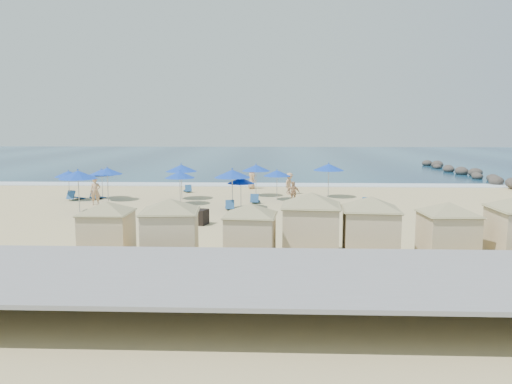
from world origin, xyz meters
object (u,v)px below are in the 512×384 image
umbrella_4 (181,168)px  umbrella_5 (180,175)px  beachgoer_3 (252,178)px  rock_jetty (466,172)px  umbrella_1 (107,171)px  cabana_2 (250,225)px  trash_bin (199,217)px  umbrella_6 (232,174)px  beachgoer_0 (95,191)px  umbrella_7 (277,173)px  beachgoer_1 (293,193)px  umbrella_0 (68,174)px  umbrella_8 (241,181)px  cabana_5 (448,224)px  umbrella_3 (78,175)px  cabana_0 (107,222)px  cabana_4 (371,220)px  beachgoer_2 (290,183)px  umbrella_2 (102,172)px  umbrella_10 (329,167)px  cabana_3 (311,217)px  cabana_1 (170,222)px  umbrella_9 (256,168)px

umbrella_4 → umbrella_5: umbrella_4 is taller
beachgoer_3 → rock_jetty: bearing=-92.0°
umbrella_1 → cabana_2: bearing=-55.0°
cabana_2 → umbrella_4: size_ratio=1.54×
rock_jetty → trash_bin: 36.66m
cabana_2 → umbrella_6: umbrella_6 is taller
beachgoer_0 → umbrella_7: bearing=-2.5°
umbrella_4 → umbrella_7: umbrella_4 is taller
umbrella_6 → umbrella_1: bearing=159.0°
trash_bin → beachgoer_1: (5.30, 7.16, 0.37)m
cabana_2 → umbrella_0: size_ratio=1.83×
umbrella_8 → beachgoer_1: (3.42, 1.66, -1.01)m
rock_jetty → beachgoer_1: beachgoer_1 is taller
umbrella_0 → umbrella_6: 12.41m
umbrella_5 → umbrella_4: bearing=98.2°
cabana_5 → beachgoer_3: 24.04m
umbrella_3 → umbrella_7: umbrella_3 is taller
rock_jetty → cabana_0: 43.66m
cabana_4 → umbrella_4: (-10.52, 16.00, 0.66)m
beachgoer_1 → beachgoer_2: (-0.10, 5.00, 0.06)m
umbrella_4 → umbrella_7: size_ratio=1.17×
umbrella_3 → beachgoer_2: umbrella_3 is taller
umbrella_2 → umbrella_4: umbrella_4 is taller
cabana_5 → umbrella_5: cabana_5 is taller
umbrella_6 → umbrella_7: 5.07m
cabana_2 → beachgoer_3: (-1.03, 22.71, -0.54)m
cabana_0 → umbrella_10: size_ratio=1.54×
umbrella_5 → beachgoer_1: umbrella_5 is taller
cabana_2 → beachgoer_2: 19.55m
cabana_2 → umbrella_1: cabana_2 is taller
cabana_2 → cabana_3: size_ratio=0.86×
umbrella_4 → cabana_1: bearing=-80.8°
cabana_1 → umbrella_2: (-8.52, 16.73, 0.34)m
cabana_2 → umbrella_7: (1.08, 16.24, 0.49)m
cabana_5 → cabana_4: bearing=178.4°
trash_bin → umbrella_2: 12.59m
cabana_0 → beachgoer_2: bearing=67.6°
cabana_0 → beachgoer_1: size_ratio=2.58×
umbrella_1 → trash_bin: bearing=-46.9°
beachgoer_2 → beachgoer_3: 4.52m
cabana_4 → beachgoer_3: 23.05m
cabana_4 → beachgoer_2: size_ratio=2.67×
umbrella_8 → beachgoer_2: 7.50m
umbrella_6 → umbrella_5: bearing=152.0°
cabana_4 → beachgoer_3: bearing=104.5°
umbrella_2 → umbrella_10: umbrella_10 is taller
umbrella_2 → umbrella_9: umbrella_9 is taller
umbrella_7 → beachgoer_0: size_ratio=1.23×
umbrella_6 → umbrella_9: bearing=78.5°
rock_jetty → umbrella_1: size_ratio=10.95×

